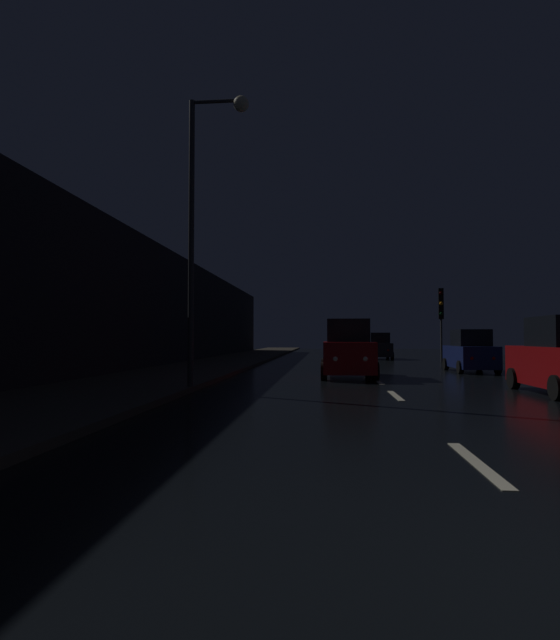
# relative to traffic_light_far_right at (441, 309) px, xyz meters

# --- Properties ---
(ground) EXTENTS (27.62, 84.00, 0.02)m
(ground) POSITION_rel_traffic_light_far_right_xyz_m (-5.31, -4.09, -3.28)
(ground) COLOR black
(sidewalk_left) EXTENTS (4.40, 84.00, 0.15)m
(sidewalk_left) POSITION_rel_traffic_light_far_right_xyz_m (-12.92, -4.09, -3.20)
(sidewalk_left) COLOR #38332B
(sidewalk_left) RESTS_ON ground
(building_facade_left) EXTENTS (0.80, 63.00, 6.07)m
(building_facade_left) POSITION_rel_traffic_light_far_right_xyz_m (-15.52, -7.59, -0.24)
(building_facade_left) COLOR black
(building_facade_left) RESTS_ON ground
(lane_centerline) EXTENTS (0.16, 28.45, 0.01)m
(lane_centerline) POSITION_rel_traffic_light_far_right_xyz_m (-5.31, -13.32, -3.27)
(lane_centerline) COLOR beige
(lane_centerline) RESTS_ON ground
(traffic_light_far_right) EXTENTS (0.36, 0.48, 4.55)m
(traffic_light_far_right) POSITION_rel_traffic_light_far_right_xyz_m (0.00, 0.00, 0.00)
(traffic_light_far_right) COLOR #38383A
(traffic_light_far_right) RESTS_ON ground
(streetlamp_overhead) EXTENTS (1.70, 0.44, 8.24)m
(streetlamp_overhead) POSITION_rel_traffic_light_far_right_xyz_m (-10.40, -18.10, 2.08)
(streetlamp_overhead) COLOR #2D2D30
(streetlamp_overhead) RESTS_ON ground
(car_approaching_headlights) EXTENTS (2.00, 4.33, 2.18)m
(car_approaching_headlights) POSITION_rel_traffic_light_far_right_xyz_m (-6.27, -12.56, -2.27)
(car_approaching_headlights) COLOR maroon
(car_approaching_headlights) RESTS_ON ground
(car_parked_right_far) EXTENTS (1.70, 3.67, 1.85)m
(car_parked_right_far) POSITION_rel_traffic_light_far_right_xyz_m (-0.80, -9.07, -2.43)
(car_parked_right_far) COLOR #141E51
(car_parked_right_far) RESTS_ON ground
(car_distant_taillights) EXTENTS (1.69, 3.67, 1.85)m
(car_distant_taillights) POSITION_rel_traffic_light_far_right_xyz_m (-3.37, 4.11, -2.43)
(car_distant_taillights) COLOR black
(car_distant_taillights) RESTS_ON ground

